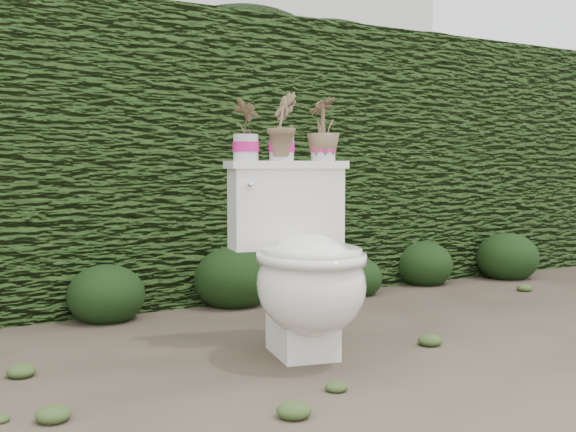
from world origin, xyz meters
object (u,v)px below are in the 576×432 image
potted_plant_center (282,128)px  toilet (304,267)px  potted_plant_right (323,131)px  potted_plant_left (246,131)px

potted_plant_center → toilet: bearing=-157.4°
toilet → potted_plant_right: size_ratio=3.03×
toilet → potted_plant_left: potted_plant_left is taller
toilet → potted_plant_left: bearing=126.0°
toilet → potted_plant_left: (-0.11, 0.27, 0.54)m
potted_plant_left → potted_plant_center: bearing=-118.9°
toilet → potted_plant_center: size_ratio=2.82×
potted_plant_left → potted_plant_right: bearing=-118.9°
potted_plant_center → potted_plant_right: (0.18, -0.04, -0.01)m
potted_plant_right → potted_plant_left: bearing=-41.5°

